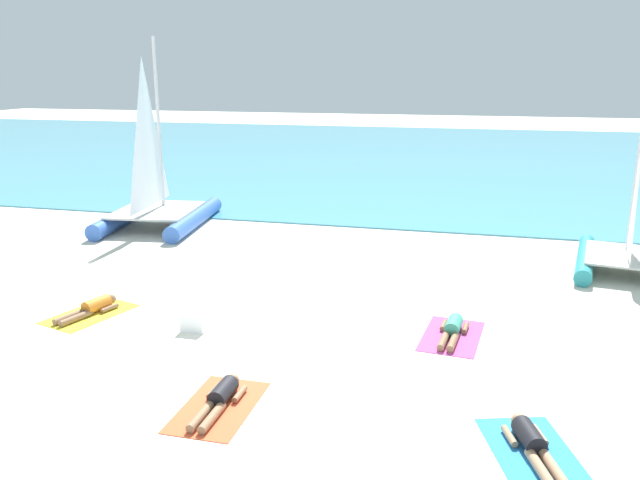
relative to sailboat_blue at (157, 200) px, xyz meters
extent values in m
plane|color=silver|center=(6.95, 0.04, -0.93)|extent=(120.00, 120.00, 0.00)
cube|color=#4C9EB7|center=(6.95, 21.46, -0.91)|extent=(120.00, 40.00, 0.05)
cylinder|color=blue|center=(-1.26, -0.02, -0.66)|extent=(1.17, 4.82, 0.55)
cylinder|color=blue|center=(1.22, 0.31, -0.66)|extent=(1.17, 4.82, 0.55)
cube|color=silver|center=(0.01, -0.08, -0.35)|extent=(2.89, 3.37, 0.07)
cylinder|color=silver|center=(-0.08, 0.60, 2.47)|extent=(0.11, 0.11, 5.70)
pyramid|color=white|center=(0.07, -0.52, 2.30)|extent=(0.40, 2.49, 4.79)
cylinder|color=teal|center=(13.47, -1.35, -0.71)|extent=(1.03, 3.84, 0.44)
cube|color=silver|center=(14.43, -1.69, -0.47)|extent=(2.36, 2.73, 0.05)
cylinder|color=silver|center=(14.51, -1.15, 1.78)|extent=(0.09, 0.09, 4.55)
pyramid|color=white|center=(14.37, -2.04, 1.64)|extent=(0.37, 1.99, 3.82)
cube|color=yellow|center=(2.54, -7.83, -0.92)|extent=(1.58, 2.13, 0.01)
cylinder|color=orange|center=(2.59, -7.64, -0.77)|extent=(0.46, 0.68, 0.30)
sphere|color=#8C6647|center=(2.71, -7.25, -0.77)|extent=(0.22, 0.22, 0.22)
cylinder|color=#8C6647|center=(2.33, -8.24, -0.85)|extent=(0.35, 0.79, 0.14)
cylinder|color=#8C6647|center=(2.50, -8.29, -0.85)|extent=(0.35, 0.79, 0.14)
cylinder|color=#8C6647|center=(2.43, -7.43, -0.86)|extent=(0.22, 0.46, 0.10)
cylinder|color=#8C6647|center=(2.85, -7.55, -0.86)|extent=(0.22, 0.46, 0.10)
cube|color=#EA5933|center=(6.85, -10.85, -0.92)|extent=(1.10, 1.90, 0.01)
cylinder|color=black|center=(6.85, -10.65, -0.77)|extent=(0.30, 0.62, 0.30)
sphere|color=#8C6647|center=(6.85, -10.24, -0.77)|extent=(0.22, 0.22, 0.22)
cylinder|color=#8C6647|center=(6.76, -11.30, -0.85)|extent=(0.14, 0.78, 0.14)
cylinder|color=#8C6647|center=(6.94, -11.30, -0.85)|extent=(0.14, 0.78, 0.14)
cylinder|color=#8C6647|center=(6.63, -10.50, -0.86)|extent=(0.10, 0.45, 0.10)
cylinder|color=#8C6647|center=(7.07, -10.50, -0.86)|extent=(0.10, 0.45, 0.10)
cube|color=#D84C99|center=(10.25, -7.08, -0.92)|extent=(1.28, 2.00, 0.01)
cylinder|color=#3FB28C|center=(10.27, -6.88, -0.77)|extent=(0.36, 0.65, 0.30)
sphere|color=#8C6647|center=(10.31, -6.47, -0.77)|extent=(0.22, 0.22, 0.22)
cylinder|color=#8C6647|center=(10.12, -7.52, -0.85)|extent=(0.21, 0.79, 0.14)
cylinder|color=#8C6647|center=(10.30, -7.54, -0.85)|extent=(0.21, 0.79, 0.14)
cylinder|color=#8C6647|center=(10.07, -6.71, -0.86)|extent=(0.14, 0.46, 0.10)
cylinder|color=#8C6647|center=(10.51, -6.75, -0.86)|extent=(0.14, 0.46, 0.10)
cube|color=#338CD8|center=(11.59, -10.97, -0.92)|extent=(1.63, 2.14, 0.01)
cylinder|color=black|center=(11.53, -10.78, -0.77)|extent=(0.47, 0.68, 0.30)
sphere|color=tan|center=(11.40, -10.39, -0.77)|extent=(0.22, 0.22, 0.22)
cylinder|color=tan|center=(11.64, -11.42, -0.85)|extent=(0.37, 0.79, 0.14)
cylinder|color=tan|center=(11.81, -11.37, -0.85)|extent=(0.37, 0.79, 0.14)
cylinder|color=tan|center=(11.27, -10.70, -0.86)|extent=(0.23, 0.46, 0.10)
cylinder|color=tan|center=(11.69, -10.56, -0.86)|extent=(0.23, 0.46, 0.10)
cube|color=white|center=(5.14, -8.07, -0.75)|extent=(0.50, 0.36, 0.36)
camera|label=1|loc=(10.68, -19.31, 4.21)|focal=36.13mm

